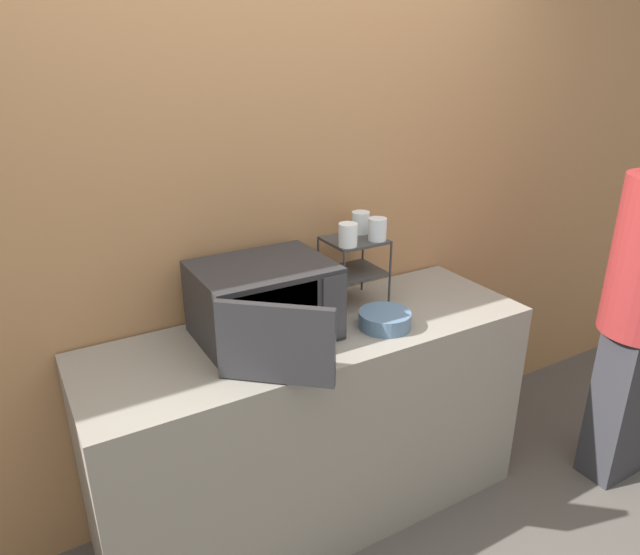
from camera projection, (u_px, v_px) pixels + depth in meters
name	position (u px, v px, depth m)	size (l,w,h in m)	color
wall_back	(272.00, 213.00, 2.37)	(8.00, 0.06, 2.60)	#9E7047
counter	(314.00, 425.00, 2.41)	(1.81, 0.60, 0.90)	gray
microwave	(264.00, 303.00, 2.14)	(0.52, 0.67, 0.29)	#262628
dish_rack	(354.00, 258.00, 2.40)	(0.24, 0.22, 0.29)	#333333
glass_front_left	(348.00, 235.00, 2.27)	(0.08, 0.08, 0.09)	silver
glass_back_right	(361.00, 222.00, 2.43)	(0.08, 0.08, 0.09)	silver
glass_front_right	(377.00, 229.00, 2.34)	(0.08, 0.08, 0.09)	silver
bowl	(385.00, 320.00, 2.26)	(0.21, 0.21, 0.06)	slate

